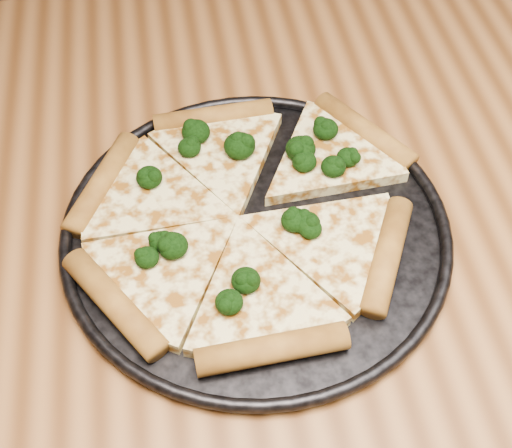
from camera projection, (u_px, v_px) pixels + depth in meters
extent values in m
cube|color=brown|center=(370.00, 246.00, 0.68)|extent=(1.20, 0.90, 0.04)
cylinder|color=black|center=(256.00, 233.00, 0.66)|extent=(0.36, 0.36, 0.01)
torus|color=black|center=(256.00, 228.00, 0.66)|extent=(0.37, 0.37, 0.01)
cylinder|color=#A36F28|center=(365.00, 131.00, 0.73)|extent=(0.09, 0.12, 0.02)
cylinder|color=#A36F28|center=(213.00, 117.00, 0.74)|extent=(0.13, 0.03, 0.02)
cylinder|color=#A36F28|center=(102.00, 183.00, 0.68)|extent=(0.08, 0.12, 0.02)
cylinder|color=#A36F28|center=(114.00, 303.00, 0.60)|extent=(0.09, 0.12, 0.02)
cylinder|color=#A36F28|center=(272.00, 349.00, 0.57)|extent=(0.13, 0.03, 0.02)
cylinder|color=#A36F28|center=(387.00, 255.00, 0.63)|extent=(0.08, 0.12, 0.02)
ellipsoid|color=black|center=(333.00, 166.00, 0.68)|extent=(0.03, 0.03, 0.02)
ellipsoid|color=black|center=(173.00, 246.00, 0.62)|extent=(0.03, 0.03, 0.02)
ellipsoid|color=black|center=(304.00, 161.00, 0.69)|extent=(0.02, 0.02, 0.02)
ellipsoid|color=black|center=(348.00, 157.00, 0.69)|extent=(0.02, 0.02, 0.02)
ellipsoid|color=black|center=(246.00, 280.00, 0.60)|extent=(0.03, 0.03, 0.02)
ellipsoid|color=black|center=(295.00, 220.00, 0.64)|extent=(0.03, 0.03, 0.02)
ellipsoid|color=black|center=(301.00, 149.00, 0.70)|extent=(0.03, 0.03, 0.02)
ellipsoid|color=black|center=(189.00, 147.00, 0.70)|extent=(0.02, 0.02, 0.02)
ellipsoid|color=black|center=(160.00, 242.00, 0.63)|extent=(0.02, 0.02, 0.02)
ellipsoid|color=black|center=(147.00, 257.00, 0.62)|extent=(0.02, 0.02, 0.02)
ellipsoid|color=black|center=(196.00, 132.00, 0.71)|extent=(0.03, 0.03, 0.02)
ellipsoid|color=black|center=(307.00, 223.00, 0.64)|extent=(0.02, 0.02, 0.02)
ellipsoid|color=black|center=(326.00, 129.00, 0.72)|extent=(0.03, 0.03, 0.02)
ellipsoid|color=black|center=(240.00, 146.00, 0.70)|extent=(0.03, 0.03, 0.02)
ellipsoid|color=black|center=(310.00, 229.00, 0.64)|extent=(0.02, 0.02, 0.02)
ellipsoid|color=black|center=(149.00, 177.00, 0.67)|extent=(0.03, 0.03, 0.02)
ellipsoid|color=black|center=(229.00, 302.00, 0.59)|extent=(0.02, 0.02, 0.02)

